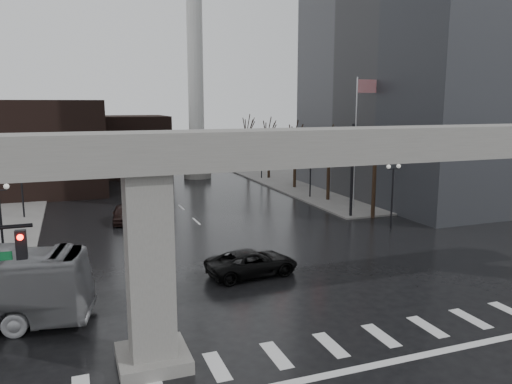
% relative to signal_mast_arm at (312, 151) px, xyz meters
% --- Properties ---
extents(ground, '(160.00, 160.00, 0.00)m').
position_rel_signal_mast_arm_xyz_m(ground, '(-8.99, -18.80, -5.83)').
color(ground, black).
rests_on(ground, ground).
extents(sidewalk_ne, '(28.00, 36.00, 0.15)m').
position_rel_signal_mast_arm_xyz_m(sidewalk_ne, '(17.01, 17.20, -5.75)').
color(sidewalk_ne, slate).
rests_on(sidewalk_ne, ground).
extents(elevated_guideway, '(48.00, 2.60, 8.70)m').
position_rel_signal_mast_arm_xyz_m(elevated_guideway, '(-7.73, -18.80, 1.05)').
color(elevated_guideway, gray).
rests_on(elevated_guideway, ground).
extents(building_far_left, '(16.00, 14.00, 10.00)m').
position_rel_signal_mast_arm_xyz_m(building_far_left, '(-22.99, 23.20, -0.83)').
color(building_far_left, black).
rests_on(building_far_left, ground).
extents(building_far_mid, '(10.00, 10.00, 8.00)m').
position_rel_signal_mast_arm_xyz_m(building_far_mid, '(-10.99, 33.20, -1.83)').
color(building_far_mid, black).
rests_on(building_far_mid, ground).
extents(smokestack, '(3.60, 3.60, 30.00)m').
position_rel_signal_mast_arm_xyz_m(smokestack, '(-2.99, 27.20, 7.52)').
color(smokestack, silver).
rests_on(smokestack, ground).
extents(signal_mast_arm, '(12.12, 0.43, 8.00)m').
position_rel_signal_mast_arm_xyz_m(signal_mast_arm, '(0.00, 0.00, 0.00)').
color(signal_mast_arm, black).
rests_on(signal_mast_arm, ground).
extents(flagpole_assembly, '(2.06, 0.12, 12.00)m').
position_rel_signal_mast_arm_xyz_m(flagpole_assembly, '(6.30, 3.20, 1.70)').
color(flagpole_assembly, silver).
rests_on(flagpole_assembly, ground).
extents(lamp_right_0, '(1.22, 0.32, 5.11)m').
position_rel_signal_mast_arm_xyz_m(lamp_right_0, '(4.51, -4.80, -2.36)').
color(lamp_right_0, black).
rests_on(lamp_right_0, ground).
extents(lamp_right_1, '(1.22, 0.32, 5.11)m').
position_rel_signal_mast_arm_xyz_m(lamp_right_1, '(4.51, 9.20, -2.36)').
color(lamp_right_1, black).
rests_on(lamp_right_1, ground).
extents(lamp_right_2, '(1.22, 0.32, 5.11)m').
position_rel_signal_mast_arm_xyz_m(lamp_right_2, '(4.51, 23.20, -2.36)').
color(lamp_right_2, black).
rests_on(lamp_right_2, ground).
extents(lamp_left_0, '(1.22, 0.32, 5.11)m').
position_rel_signal_mast_arm_xyz_m(lamp_left_0, '(-22.49, -4.80, -2.36)').
color(lamp_left_0, black).
rests_on(lamp_left_0, ground).
extents(lamp_left_1, '(1.22, 0.32, 5.11)m').
position_rel_signal_mast_arm_xyz_m(lamp_left_1, '(-22.49, 9.20, -2.36)').
color(lamp_left_1, black).
rests_on(lamp_left_1, ground).
extents(lamp_left_2, '(1.22, 0.32, 5.11)m').
position_rel_signal_mast_arm_xyz_m(lamp_left_2, '(-22.49, 23.20, -2.36)').
color(lamp_left_2, black).
rests_on(lamp_left_2, ground).
extents(tree_right_0, '(1.09, 1.58, 7.50)m').
position_rel_signal_mast_arm_xyz_m(tree_right_0, '(5.54, -0.78, -3.04)').
color(tree_right_0, black).
rests_on(tree_right_0, ground).
extents(tree_right_1, '(1.09, 1.61, 7.67)m').
position_rel_signal_mast_arm_xyz_m(tree_right_1, '(5.54, 7.22, -2.98)').
color(tree_right_1, black).
rests_on(tree_right_1, ground).
extents(tree_right_2, '(1.10, 1.63, 7.85)m').
position_rel_signal_mast_arm_xyz_m(tree_right_2, '(5.54, 15.22, -2.91)').
color(tree_right_2, black).
rests_on(tree_right_2, ground).
extents(tree_right_3, '(1.11, 1.66, 8.02)m').
position_rel_signal_mast_arm_xyz_m(tree_right_3, '(5.54, 23.22, -2.85)').
color(tree_right_3, black).
rests_on(tree_right_3, ground).
extents(tree_right_4, '(1.12, 1.69, 8.19)m').
position_rel_signal_mast_arm_xyz_m(tree_right_4, '(5.54, 31.22, -2.79)').
color(tree_right_4, black).
rests_on(tree_right_4, ground).
extents(pickup_truck, '(5.51, 2.94, 1.47)m').
position_rel_signal_mast_arm_xyz_m(pickup_truck, '(-9.13, -10.82, -5.09)').
color(pickup_truck, black).
rests_on(pickup_truck, ground).
extents(far_car, '(2.15, 4.39, 1.44)m').
position_rel_signal_mast_arm_xyz_m(far_car, '(-14.71, 4.80, -5.11)').
color(far_car, black).
rests_on(far_car, ground).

